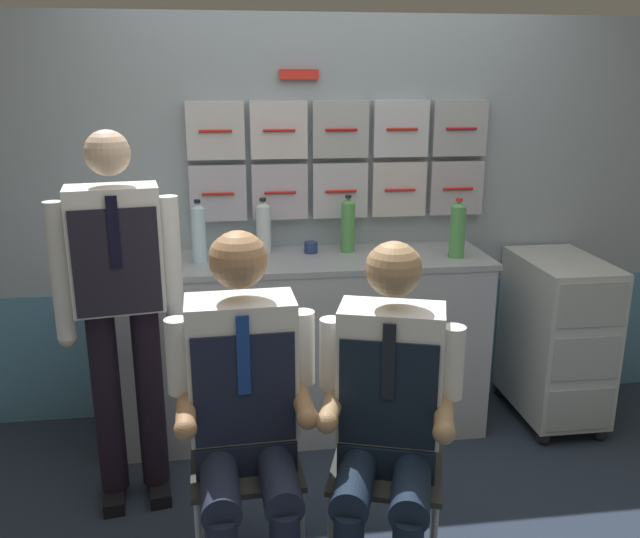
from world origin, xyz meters
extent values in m
cube|color=#92A0AA|center=(0.00, 1.38, 1.07)|extent=(4.20, 0.06, 2.15)
cube|color=teal|center=(0.00, 1.34, 0.36)|extent=(4.12, 0.01, 0.72)
cube|color=#B5B3C3|center=(-0.60, 1.32, 1.26)|extent=(0.29, 0.06, 0.29)
cylinder|color=red|center=(-0.60, 1.28, 1.26)|extent=(0.17, 0.01, 0.01)
cube|color=#BDB5C3|center=(-0.28, 1.32, 1.26)|extent=(0.29, 0.06, 0.29)
cylinder|color=red|center=(-0.28, 1.28, 1.26)|extent=(0.17, 0.01, 0.01)
cube|color=silver|center=(0.04, 1.32, 1.26)|extent=(0.29, 0.06, 0.29)
cylinder|color=red|center=(0.04, 1.28, 1.26)|extent=(0.17, 0.01, 0.01)
cube|color=silver|center=(0.37, 1.32, 1.26)|extent=(0.29, 0.06, 0.29)
cylinder|color=red|center=(0.37, 1.28, 1.26)|extent=(0.17, 0.01, 0.01)
cube|color=#B0AAB6|center=(0.69, 1.32, 1.26)|extent=(0.29, 0.06, 0.29)
cylinder|color=red|center=(0.69, 1.28, 1.26)|extent=(0.17, 0.01, 0.01)
cube|color=silver|center=(-0.60, 1.32, 1.58)|extent=(0.29, 0.06, 0.29)
cylinder|color=red|center=(-0.60, 1.28, 1.58)|extent=(0.17, 0.01, 0.01)
cube|color=silver|center=(-0.28, 1.32, 1.58)|extent=(0.29, 0.06, 0.29)
cylinder|color=red|center=(-0.28, 1.28, 1.58)|extent=(0.17, 0.01, 0.01)
cube|color=#B0B3B4|center=(0.04, 1.32, 1.58)|extent=(0.29, 0.06, 0.29)
cylinder|color=red|center=(0.04, 1.28, 1.58)|extent=(0.17, 0.01, 0.01)
cube|color=silver|center=(0.37, 1.32, 1.58)|extent=(0.29, 0.06, 0.29)
cylinder|color=red|center=(0.37, 1.28, 1.58)|extent=(0.17, 0.01, 0.01)
cube|color=#A7ADB0|center=(0.69, 1.32, 1.58)|extent=(0.29, 0.06, 0.29)
cylinder|color=red|center=(0.69, 1.28, 1.58)|extent=(0.17, 0.01, 0.01)
cube|color=red|center=(-0.17, 1.33, 1.85)|extent=(0.20, 0.02, 0.05)
cube|color=#A9ADB4|center=(-0.18, 1.09, 0.46)|extent=(1.88, 0.52, 0.92)
cube|color=#999EA4|center=(-0.18, 1.09, 0.94)|extent=(1.92, 0.53, 0.03)
sphere|color=black|center=(1.03, 0.73, 0.04)|extent=(0.07, 0.07, 0.07)
sphere|color=black|center=(1.34, 0.73, 0.04)|extent=(0.07, 0.07, 0.07)
sphere|color=black|center=(1.03, 1.28, 0.04)|extent=(0.07, 0.07, 0.07)
sphere|color=black|center=(1.34, 1.28, 0.04)|extent=(0.07, 0.07, 0.07)
cube|color=silver|center=(1.19, 1.01, 0.49)|extent=(0.40, 0.64, 0.85)
cube|color=#AAAEAB|center=(1.19, 0.69, 0.21)|extent=(0.35, 0.01, 0.23)
cube|color=#AAAEAB|center=(1.19, 0.69, 0.49)|extent=(0.35, 0.01, 0.23)
cube|color=#AAAEAB|center=(1.19, 0.69, 0.77)|extent=(0.35, 0.01, 0.23)
cylinder|color=#28282D|center=(1.19, 0.71, 0.90)|extent=(0.32, 0.02, 0.02)
cylinder|color=#A8AAAF|center=(-0.70, 0.20, 0.22)|extent=(0.02, 0.02, 0.45)
cylinder|color=#A8AAAF|center=(-0.34, 0.22, 0.22)|extent=(0.02, 0.02, 0.45)
cube|color=#31312F|center=(-0.51, 0.03, 0.46)|extent=(0.42, 0.42, 0.02)
cube|color=#31312F|center=(-0.52, 0.22, 0.67)|extent=(0.37, 0.04, 0.40)
cylinder|color=#A8AAAF|center=(-0.70, 0.20, 0.67)|extent=(0.02, 0.02, 0.40)
cylinder|color=#A8AAAF|center=(-0.34, 0.22, 0.67)|extent=(0.02, 0.02, 0.40)
cylinder|color=#192033|center=(-0.60, -0.16, 0.52)|extent=(0.15, 0.41, 0.13)
cylinder|color=#192033|center=(-0.41, -0.15, 0.52)|extent=(0.15, 0.41, 0.13)
cube|color=#192033|center=(-0.51, 0.03, 0.53)|extent=(0.37, 0.22, 0.12)
cube|color=white|center=(-0.51, 0.05, 0.84)|extent=(0.39, 0.23, 0.51)
cube|color=#191F34|center=(-0.51, -0.06, 0.80)|extent=(0.35, 0.03, 0.41)
cube|color=navy|center=(-0.51, -0.07, 0.93)|extent=(0.04, 0.01, 0.28)
cylinder|color=white|center=(-0.73, 0.04, 0.90)|extent=(0.08, 0.08, 0.27)
cylinder|color=#A87A54|center=(-0.71, -0.07, 0.74)|extent=(0.08, 0.26, 0.07)
sphere|color=#A87A54|center=(-0.70, -0.19, 0.74)|extent=(0.08, 0.08, 0.08)
cylinder|color=white|center=(-0.29, 0.06, 0.90)|extent=(0.08, 0.08, 0.27)
cylinder|color=#A87A54|center=(-0.31, -0.06, 0.74)|extent=(0.08, 0.26, 0.07)
sphere|color=#A87A54|center=(-0.30, -0.17, 0.74)|extent=(0.08, 0.08, 0.08)
sphere|color=#A87A54|center=(-0.51, 0.05, 1.24)|extent=(0.20, 0.20, 0.20)
ellipsoid|color=tan|center=(-0.51, 0.06, 1.25)|extent=(0.20, 0.19, 0.14)
cylinder|color=#A8AAAF|center=(-0.12, 0.16, 0.22)|extent=(0.02, 0.02, 0.45)
cylinder|color=#A8AAAF|center=(0.23, 0.05, 0.22)|extent=(0.02, 0.02, 0.45)
cube|color=#31312F|center=(0.00, -0.06, 0.46)|extent=(0.50, 0.50, 0.02)
cube|color=#31312F|center=(0.06, 0.12, 0.67)|extent=(0.36, 0.14, 0.40)
cylinder|color=#A8AAAF|center=(-0.12, 0.16, 0.67)|extent=(0.02, 0.02, 0.40)
cylinder|color=#A8AAAF|center=(0.23, 0.05, 0.67)|extent=(0.02, 0.02, 0.40)
cylinder|color=#131F30|center=(-0.14, -0.20, 0.52)|extent=(0.24, 0.40, 0.13)
cylinder|color=#131F30|center=(0.04, -0.26, 0.52)|extent=(0.24, 0.40, 0.13)
cube|color=#131F30|center=(0.00, -0.06, 0.53)|extent=(0.39, 0.29, 0.12)
cube|color=white|center=(0.01, -0.04, 0.83)|extent=(0.41, 0.30, 0.48)
cube|color=black|center=(-0.03, -0.14, 0.79)|extent=(0.32, 0.11, 0.39)
cube|color=black|center=(-0.03, -0.15, 0.92)|extent=(0.04, 0.02, 0.27)
cylinder|color=white|center=(-0.20, 0.02, 0.88)|extent=(0.08, 0.08, 0.26)
cylinder|color=#A68159|center=(-0.21, -0.09, 0.73)|extent=(0.14, 0.25, 0.07)
sphere|color=#A68159|center=(-0.24, -0.19, 0.73)|extent=(0.08, 0.08, 0.08)
cylinder|color=white|center=(0.21, -0.11, 0.88)|extent=(0.08, 0.08, 0.26)
cylinder|color=#A68159|center=(0.16, -0.21, 0.73)|extent=(0.14, 0.25, 0.07)
sphere|color=#A68159|center=(0.12, -0.31, 0.73)|extent=(0.08, 0.08, 0.08)
sphere|color=#A68159|center=(0.01, -0.04, 1.21)|extent=(0.19, 0.19, 0.19)
ellipsoid|color=tan|center=(0.01, -0.03, 1.23)|extent=(0.23, 0.22, 0.13)
cube|color=black|center=(-1.10, 0.53, 0.03)|extent=(0.13, 0.25, 0.06)
cube|color=black|center=(-0.90, 0.56, 0.03)|extent=(0.13, 0.25, 0.06)
cylinder|color=black|center=(-1.09, 0.56, 0.48)|extent=(0.12, 0.12, 0.84)
cylinder|color=black|center=(-0.92, 0.59, 0.48)|extent=(0.12, 0.12, 0.84)
cube|color=white|center=(-1.01, 0.57, 1.16)|extent=(0.39, 0.26, 0.52)
cube|color=black|center=(-0.99, 0.46, 1.13)|extent=(0.33, 0.06, 0.43)
cube|color=black|center=(-0.99, 0.46, 1.25)|extent=(0.04, 0.01, 0.29)
cylinder|color=white|center=(-1.22, 0.54, 1.08)|extent=(0.08, 0.08, 0.57)
sphere|color=beige|center=(-1.22, 0.54, 0.79)|extent=(0.08, 0.08, 0.08)
cylinder|color=white|center=(-0.79, 0.61, 1.08)|extent=(0.08, 0.08, 0.57)
sphere|color=beige|center=(-0.79, 0.61, 0.79)|extent=(0.08, 0.08, 0.08)
sphere|color=beige|center=(-1.01, 0.57, 1.55)|extent=(0.18, 0.18, 0.18)
ellipsoid|color=black|center=(-1.01, 0.59, 1.56)|extent=(0.20, 0.19, 0.13)
cylinder|color=silver|center=(-0.37, 1.23, 1.07)|extent=(0.08, 0.08, 0.25)
cone|color=silver|center=(-0.37, 1.23, 1.21)|extent=(0.08, 0.08, 0.02)
cylinder|color=black|center=(-0.37, 1.23, 1.23)|extent=(0.03, 0.03, 0.02)
cylinder|color=#53A154|center=(0.60, 1.00, 1.08)|extent=(0.08, 0.08, 0.26)
cone|color=#53A154|center=(0.60, 1.00, 1.23)|extent=(0.08, 0.08, 0.02)
cylinder|color=red|center=(0.60, 1.00, 1.25)|extent=(0.04, 0.04, 0.02)
cylinder|color=silver|center=(-0.70, 1.08, 1.09)|extent=(0.07, 0.07, 0.27)
cone|color=silver|center=(-0.70, 1.08, 1.23)|extent=(0.07, 0.07, 0.02)
cylinder|color=black|center=(-0.70, 1.08, 1.26)|extent=(0.03, 0.03, 0.02)
cylinder|color=#509E4F|center=(0.07, 1.19, 1.08)|extent=(0.07, 0.07, 0.26)
cone|color=#509E4F|center=(0.07, 1.19, 1.22)|extent=(0.07, 0.07, 0.02)
cylinder|color=black|center=(0.07, 1.19, 1.24)|extent=(0.03, 0.03, 0.02)
cylinder|color=navy|center=(-0.13, 1.19, 0.98)|extent=(0.07, 0.07, 0.06)
cylinder|color=#382114|center=(-0.13, 1.19, 1.00)|extent=(0.06, 0.06, 0.01)
cylinder|color=tan|center=(-0.96, 1.00, 1.00)|extent=(0.07, 0.07, 0.09)
cylinder|color=#382114|center=(-0.96, 1.00, 1.03)|extent=(0.06, 0.06, 0.01)
ellipsoid|color=yellow|center=(0.23, 1.04, 0.97)|extent=(0.17, 0.10, 0.04)
cylinder|color=#4C3819|center=(0.31, 1.07, 0.98)|extent=(0.01, 0.01, 0.02)
camera|label=1|loc=(-0.53, -2.13, 1.83)|focal=37.04mm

